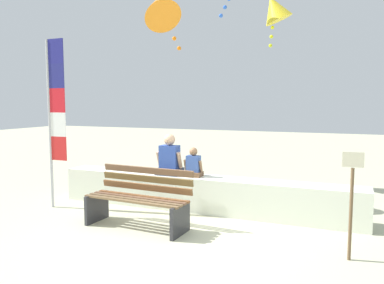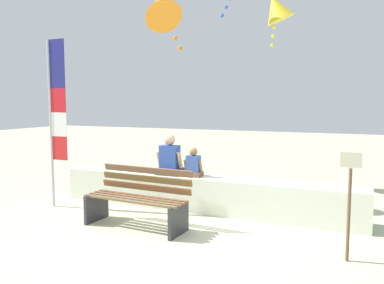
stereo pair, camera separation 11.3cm
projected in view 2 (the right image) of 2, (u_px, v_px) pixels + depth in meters
name	position (u px, v px, depth m)	size (l,w,h in m)	color
ground_plane	(171.00, 232.00, 5.61)	(40.00, 40.00, 0.00)	#BDBD9A
seawall_ledge	(202.00, 194.00, 6.68)	(5.39, 0.52, 0.60)	silver
park_bench	(138.00, 199.00, 5.82)	(1.65, 0.70, 0.88)	brown
person_adult	(170.00, 159.00, 6.84)	(0.48, 0.35, 0.73)	#33394E
person_child	(193.00, 165.00, 6.67)	(0.33, 0.24, 0.51)	brown
flag_banner	(55.00, 110.00, 6.76)	(0.37, 0.05, 2.98)	#B7B7BC
kite_orange	(160.00, 8.00, 7.23)	(1.13, 1.13, 1.21)	orange
kite_yellow	(276.00, 8.00, 8.14)	(0.92, 0.83, 1.12)	yellow
sign_post	(349.00, 197.00, 4.49)	(0.24, 0.04, 1.31)	brown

